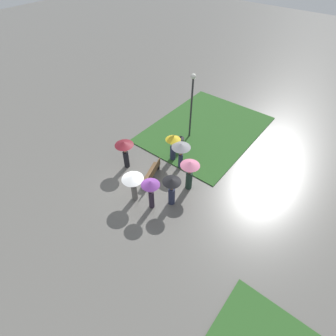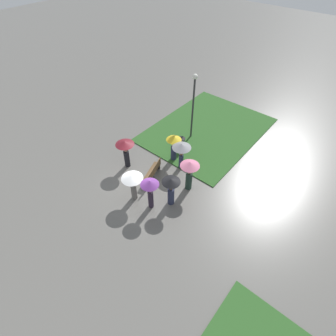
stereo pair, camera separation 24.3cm
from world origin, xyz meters
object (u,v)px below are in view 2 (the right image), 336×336
Objects in this scene: lamp_post at (193,99)px; crowd_person_yellow at (174,144)px; trash_bin at (181,144)px; crowd_person_black at (171,187)px; crowd_person_white at (132,180)px; crowd_person_purple at (150,188)px; crowd_person_grey at (182,149)px; crowd_person_pink at (190,170)px; crowd_person_maroon at (125,148)px; park_bench at (152,173)px.

crowd_person_yellow is at bearing 12.07° from lamp_post.
trash_bin is (1.52, 0.30, -2.49)m from lamp_post.
crowd_person_black is 3.53m from crowd_person_yellow.
crowd_person_purple reaches higher than crowd_person_white.
crowd_person_black is 2.86m from crowd_person_grey.
crowd_person_black is at bearing 92.04° from crowd_person_pink.
lamp_post is at bearing -7.67° from crowd_person_yellow.
crowd_person_pink is (-2.49, 1.84, 0.00)m from crowd_person_white.
trash_bin is 5.18m from crowd_person_purple.
crowd_person_white is at bearing -6.42° from crowd_person_maroon.
crowd_person_maroon is at bearing -14.43° from lamp_post.
crowd_person_yellow is (2.62, 0.56, -1.66)m from lamp_post.
crowd_person_grey is (1.39, 1.08, 1.02)m from trash_bin.
lamp_post is at bearing -5.14° from crowd_person_white.
crowd_person_maroon is (-1.40, -3.27, -0.08)m from crowd_person_purple.
trash_bin is 1.40m from crowd_person_yellow.
crowd_person_black is 0.94× the size of crowd_person_purple.
lamp_post is 2.46× the size of crowd_person_black.
crowd_person_grey is 0.97× the size of crowd_person_maroon.
crowd_person_white is 3.58m from crowd_person_grey.
trash_bin is at bearing 94.44° from crowd_person_maroon.
crowd_person_black is at bearing -138.33° from crowd_person_purple.
crowd_person_white is at bearing 58.47° from crowd_person_pink.
crowd_person_grey is at bearing 140.73° from park_bench.
lamp_post reaches higher than park_bench.
park_bench is 2.31m from crowd_person_purple.
crowd_person_pink is (-1.48, 0.08, 0.18)m from crowd_person_black.
crowd_person_grey is 3.31m from crowd_person_maroon.
park_bench is 1.02× the size of crowd_person_maroon.
crowd_person_yellow is at bearing 164.88° from park_bench.
crowd_person_maroon is at bearing 41.27° from crowd_person_white.
crowd_person_grey reaches higher than crowd_person_white.
crowd_person_grey is at bearing -89.99° from crowd_person_purple.
lamp_post is 2.29× the size of crowd_person_pink.
trash_bin is 0.45× the size of crowd_person_purple.
lamp_post is 2.93m from trash_bin.
crowd_person_maroon is (-0.54, -3.93, 0.17)m from crowd_person_black.
crowd_person_grey is at bearing 113.47° from crowd_person_black.
crowd_person_yellow is (-2.83, -2.11, 0.03)m from crowd_person_black.
crowd_person_pink is 1.05× the size of crowd_person_maroon.
crowd_person_grey is (-1.82, 0.72, 1.00)m from park_bench.
crowd_person_grey is at bearing -32.77° from crowd_person_pink.
crowd_person_black is at bearing 52.61° from park_bench.
trash_bin is 0.50× the size of crowd_person_white.
crowd_person_white is (1.73, 0.25, 0.95)m from park_bench.
trash_bin is at bearing -6.13° from crowd_person_white.
crowd_person_purple is (0.86, -0.67, 0.24)m from crowd_person_black.
crowd_person_purple is (6.31, 2.00, -1.45)m from lamp_post.
crowd_person_grey is (-2.54, -1.30, 0.23)m from crowd_person_black.
park_bench is at bearing 105.71° from crowd_person_grey.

